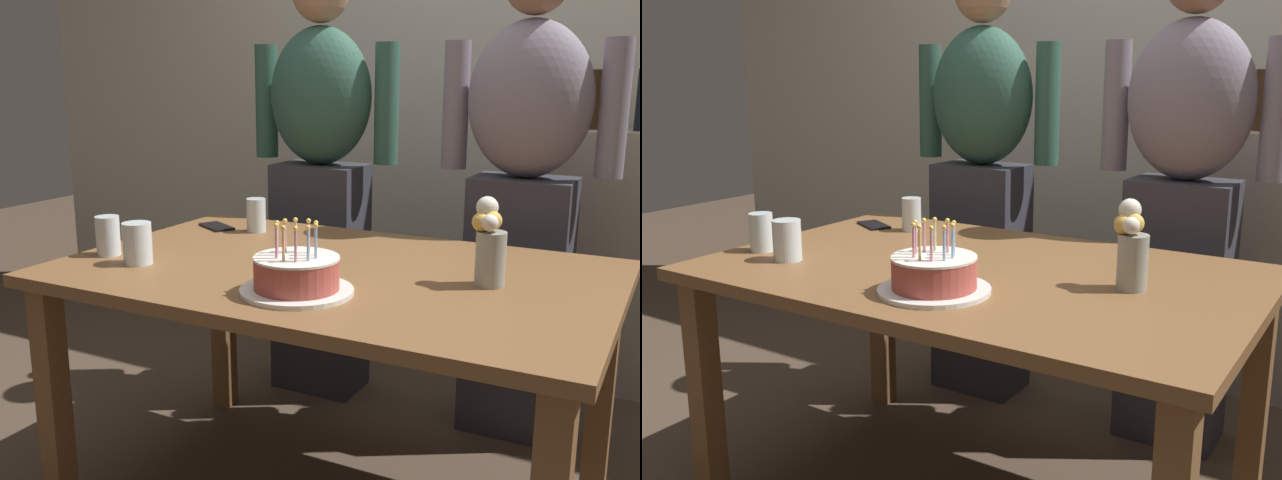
% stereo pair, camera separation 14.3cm
% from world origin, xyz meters
% --- Properties ---
extents(back_wall, '(5.20, 0.10, 2.60)m').
position_xyz_m(back_wall, '(0.00, 1.55, 1.30)').
color(back_wall, beige).
rests_on(back_wall, ground_plane).
extents(dining_table, '(1.50, 0.96, 0.74)m').
position_xyz_m(dining_table, '(0.00, 0.00, 0.64)').
color(dining_table, brown).
rests_on(dining_table, ground_plane).
extents(birthday_cake, '(0.28, 0.28, 0.18)m').
position_xyz_m(birthday_cake, '(0.03, -0.25, 0.78)').
color(birthday_cake, white).
rests_on(birthday_cake, dining_table).
extents(water_glass_near, '(0.08, 0.08, 0.12)m').
position_xyz_m(water_glass_near, '(-0.51, -0.22, 0.80)').
color(water_glass_near, silver).
rests_on(water_glass_near, dining_table).
extents(water_glass_far, '(0.07, 0.07, 0.11)m').
position_xyz_m(water_glass_far, '(-0.44, 0.29, 0.80)').
color(water_glass_far, silver).
rests_on(water_glass_far, dining_table).
extents(water_glass_side, '(0.07, 0.07, 0.12)m').
position_xyz_m(water_glass_side, '(-0.65, -0.19, 0.80)').
color(water_glass_side, silver).
rests_on(water_glass_side, dining_table).
extents(cell_phone, '(0.16, 0.13, 0.01)m').
position_xyz_m(cell_phone, '(-0.60, 0.28, 0.74)').
color(cell_phone, black).
rests_on(cell_phone, dining_table).
extents(flower_vase, '(0.09, 0.09, 0.22)m').
position_xyz_m(flower_vase, '(0.42, 0.03, 0.85)').
color(flower_vase, '#999E93').
rests_on(flower_vase, dining_table).
extents(person_man_bearded, '(0.61, 0.27, 1.66)m').
position_xyz_m(person_man_bearded, '(-0.44, 0.74, 0.87)').
color(person_man_bearded, '#33333D').
rests_on(person_man_bearded, ground_plane).
extents(person_woman_cardigan, '(0.61, 0.27, 1.66)m').
position_xyz_m(person_woman_cardigan, '(0.35, 0.74, 0.87)').
color(person_woman_cardigan, '#33333D').
rests_on(person_woman_cardigan, ground_plane).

